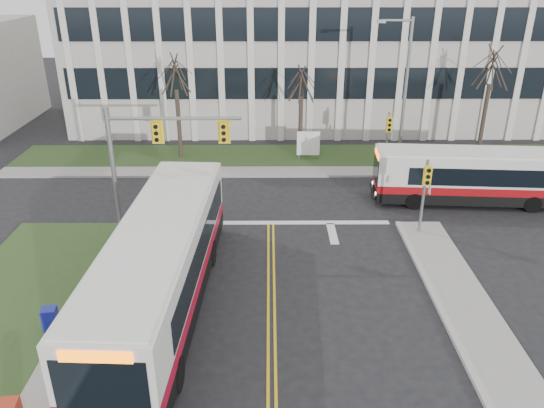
{
  "coord_description": "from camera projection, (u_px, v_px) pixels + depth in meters",
  "views": [
    {
      "loc": [
        -0.07,
        -15.83,
        12.0
      ],
      "look_at": [
        0.05,
        6.11,
        2.0
      ],
      "focal_mm": 35.0,
      "sensor_mm": 36.0,
      "label": 1
    }
  ],
  "objects": [
    {
      "name": "directory_sign",
      "position": [
        308.0,
        144.0,
        34.84
      ],
      "size": [
        1.5,
        0.12,
        2.0
      ],
      "color": "slate",
      "rests_on": "ground"
    },
    {
      "name": "tree_right",
      "position": [
        492.0,
        69.0,
        33.38
      ],
      "size": [
        1.8,
        1.8,
        8.25
      ],
      "color": "#42352B",
      "rests_on": "ground"
    },
    {
      "name": "newspaper_box_blue",
      "position": [
        50.0,
        320.0,
        18.76
      ],
      "size": [
        0.56,
        0.52,
        0.95
      ],
      "primitive_type": "cube",
      "rotation": [
        0.0,
        0.0,
        0.14
      ],
      "color": "#151C95",
      "rests_on": "ground"
    },
    {
      "name": "mast_arm_signal",
      "position": [
        148.0,
        150.0,
        24.11
      ],
      "size": [
        6.11,
        0.38,
        6.2
      ],
      "color": "slate",
      "rests_on": "ground"
    },
    {
      "name": "bus_cross",
      "position": [
        477.0,
        178.0,
        28.55
      ],
      "size": [
        10.98,
        3.12,
        2.89
      ],
      "primitive_type": null,
      "rotation": [
        0.0,
        0.0,
        -1.64
      ],
      "color": "silver",
      "rests_on": "ground"
    },
    {
      "name": "signal_pole_near",
      "position": [
        425.0,
        187.0,
        24.66
      ],
      "size": [
        0.34,
        0.39,
        3.8
      ],
      "color": "slate",
      "rests_on": "ground"
    },
    {
      "name": "tree_mid",
      "position": [
        301.0,
        85.0,
        33.93
      ],
      "size": [
        1.8,
        1.8,
        6.82
      ],
      "color": "#42352B",
      "rests_on": "ground"
    },
    {
      "name": "tree_left",
      "position": [
        175.0,
        76.0,
        33.45
      ],
      "size": [
        1.8,
        1.8,
        7.7
      ],
      "color": "#42352B",
      "rests_on": "ground"
    },
    {
      "name": "office_building",
      "position": [
        330.0,
        42.0,
        44.22
      ],
      "size": [
        40.0,
        16.0,
        12.0
      ],
      "primitive_type": "cube",
      "color": "#BDB7AE",
      "rests_on": "ground"
    },
    {
      "name": "streetlight",
      "position": [
        403.0,
        87.0,
        32.01
      ],
      "size": [
        2.15,
        0.25,
        9.2
      ],
      "color": "slate",
      "rests_on": "ground"
    },
    {
      "name": "signal_pole_far",
      "position": [
        388.0,
        133.0,
        32.39
      ],
      "size": [
        0.34,
        0.39,
        3.8
      ],
      "color": "slate",
      "rests_on": "ground"
    },
    {
      "name": "bus_main",
      "position": [
        162.0,
        268.0,
        19.52
      ],
      "size": [
        3.41,
        13.25,
        3.5
      ],
      "primitive_type": null,
      "rotation": [
        0.0,
        0.0,
        -0.04
      ],
      "color": "silver",
      "rests_on": "ground"
    },
    {
      "name": "building_lawn",
      "position": [
        344.0,
        157.0,
        35.76
      ],
      "size": [
        44.0,
        5.0,
        0.12
      ],
      "primitive_type": "cube",
      "color": "#2C451D",
      "rests_on": "ground"
    },
    {
      "name": "sidewalk_cross",
      "position": [
        350.0,
        172.0,
        33.21
      ],
      "size": [
        44.0,
        1.6,
        0.14
      ],
      "primitive_type": "cube",
      "color": "#9E9B93",
      "rests_on": "ground"
    },
    {
      "name": "ground",
      "position": [
        272.0,
        323.0,
        19.38
      ],
      "size": [
        120.0,
        120.0,
        0.0
      ],
      "primitive_type": "plane",
      "color": "black",
      "rests_on": "ground"
    }
  ]
}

